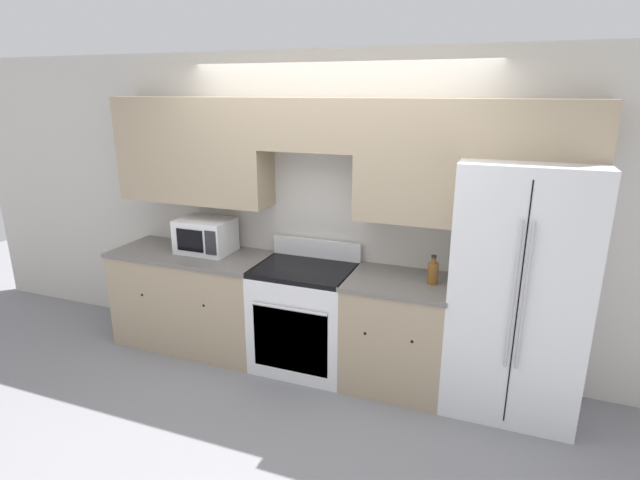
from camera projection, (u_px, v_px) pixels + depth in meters
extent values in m
plane|color=gray|center=(306.00, 386.00, 4.01)|extent=(12.00, 12.00, 0.00)
cube|color=beige|center=(335.00, 211.00, 4.23)|extent=(8.00, 0.06, 2.60)
cube|color=tan|center=(193.00, 151.00, 4.34)|extent=(1.41, 0.33, 0.90)
cube|color=tan|center=(311.00, 124.00, 3.89)|extent=(0.80, 0.33, 0.41)
cube|color=tan|center=(473.00, 164.00, 3.54)|extent=(1.69, 0.33, 0.90)
cube|color=tan|center=(194.00, 300.00, 4.59)|extent=(1.41, 0.62, 0.86)
cube|color=slate|center=(191.00, 254.00, 4.46)|extent=(1.43, 0.64, 0.03)
sphere|color=black|center=(142.00, 295.00, 4.39)|extent=(0.03, 0.03, 0.03)
sphere|color=black|center=(204.00, 305.00, 4.17)|extent=(0.03, 0.03, 0.03)
cube|color=tan|center=(397.00, 335.00, 3.94)|extent=(0.78, 0.62, 0.86)
cube|color=slate|center=(399.00, 282.00, 3.82)|extent=(0.80, 0.64, 0.03)
sphere|color=black|center=(365.00, 333.00, 3.69)|extent=(0.03, 0.03, 0.03)
sphere|color=black|center=(412.00, 341.00, 3.58)|extent=(0.03, 0.03, 0.03)
cube|color=white|center=(305.00, 319.00, 4.21)|extent=(0.80, 0.62, 0.85)
cube|color=black|center=(290.00, 340.00, 3.95)|extent=(0.64, 0.01, 0.55)
cube|color=black|center=(304.00, 270.00, 4.09)|extent=(0.80, 0.62, 0.04)
cube|color=white|center=(317.00, 248.00, 4.31)|extent=(0.80, 0.04, 0.16)
cylinder|color=silver|center=(288.00, 309.00, 3.85)|extent=(0.64, 0.02, 0.02)
cube|color=white|center=(517.00, 290.00, 3.54)|extent=(0.91, 0.69, 1.84)
cube|color=black|center=(517.00, 309.00, 3.24)|extent=(0.01, 0.01, 1.70)
cylinder|color=#B7B7BC|center=(513.00, 297.00, 3.20)|extent=(0.02, 0.02, 1.01)
cylinder|color=#B7B7BC|center=(525.00, 298.00, 3.18)|extent=(0.02, 0.02, 1.01)
cube|color=white|center=(206.00, 235.00, 4.44)|extent=(0.47, 0.36, 0.30)
cube|color=black|center=(190.00, 240.00, 4.29)|extent=(0.26, 0.01, 0.19)
cube|color=#262628|center=(210.00, 243.00, 4.22)|extent=(0.10, 0.01, 0.21)
cylinder|color=brown|center=(433.00, 274.00, 3.72)|extent=(0.08, 0.08, 0.16)
cylinder|color=brown|center=(434.00, 261.00, 3.69)|extent=(0.03, 0.03, 0.04)
cylinder|color=black|center=(434.00, 257.00, 3.68)|extent=(0.04, 0.04, 0.02)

